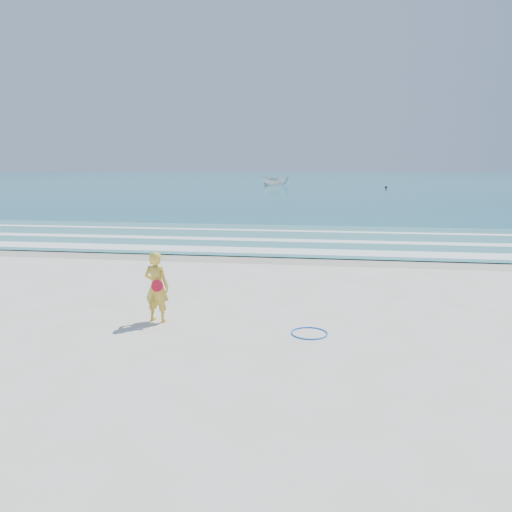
# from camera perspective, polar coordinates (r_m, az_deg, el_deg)

# --- Properties ---
(ground) EXTENTS (400.00, 400.00, 0.00)m
(ground) POSITION_cam_1_polar(r_m,az_deg,el_deg) (10.49, -6.53, -9.27)
(ground) COLOR silver
(ground) RESTS_ON ground
(wet_sand) EXTENTS (400.00, 2.40, 0.00)m
(wet_sand) POSITION_cam_1_polar(r_m,az_deg,el_deg) (19.04, 0.41, -0.19)
(wet_sand) COLOR #B2A893
(wet_sand) RESTS_ON ground
(ocean) EXTENTS (400.00, 190.00, 0.04)m
(ocean) POSITION_cam_1_polar(r_m,az_deg,el_deg) (114.61, 7.17, 8.67)
(ocean) COLOR #19727F
(ocean) RESTS_ON ground
(shallow) EXTENTS (400.00, 10.00, 0.01)m
(shallow) POSITION_cam_1_polar(r_m,az_deg,el_deg) (23.93, 2.08, 2.11)
(shallow) COLOR #59B7AD
(shallow) RESTS_ON ocean
(foam_near) EXTENTS (400.00, 1.40, 0.01)m
(foam_near) POSITION_cam_1_polar(r_m,az_deg,el_deg) (20.30, 0.92, 0.63)
(foam_near) COLOR white
(foam_near) RESTS_ON shallow
(foam_mid) EXTENTS (400.00, 0.90, 0.01)m
(foam_mid) POSITION_cam_1_polar(r_m,az_deg,el_deg) (23.14, 1.86, 1.85)
(foam_mid) COLOR white
(foam_mid) RESTS_ON shallow
(foam_far) EXTENTS (400.00, 0.60, 0.01)m
(foam_far) POSITION_cam_1_polar(r_m,az_deg,el_deg) (26.39, 2.68, 2.91)
(foam_far) COLOR white
(foam_far) RESTS_ON shallow
(hoop) EXTENTS (0.96, 0.96, 0.03)m
(hoop) POSITION_cam_1_polar(r_m,az_deg,el_deg) (10.71, 6.12, -8.76)
(hoop) COLOR blue
(hoop) RESTS_ON ground
(boat) EXTENTS (4.23, 1.65, 1.62)m
(boat) POSITION_cam_1_polar(r_m,az_deg,el_deg) (80.89, 2.28, 8.60)
(boat) COLOR silver
(boat) RESTS_ON ocean
(buoy) EXTENTS (0.37, 0.37, 0.37)m
(buoy) POSITION_cam_1_polar(r_m,az_deg,el_deg) (74.18, 14.64, 7.62)
(buoy) COLOR black
(buoy) RESTS_ON ocean
(woman) EXTENTS (0.65, 0.49, 1.62)m
(woman) POSITION_cam_1_polar(r_m,az_deg,el_deg) (11.47, -11.28, -3.47)
(woman) COLOR gold
(woman) RESTS_ON ground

